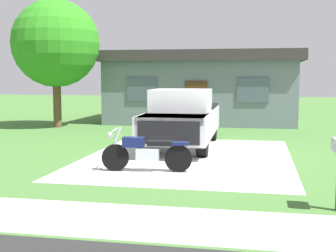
% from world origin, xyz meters
% --- Properties ---
extents(ground_plane, '(80.00, 80.00, 0.00)m').
position_xyz_m(ground_plane, '(0.00, 0.00, 0.00)').
color(ground_plane, '#457535').
extents(driveway_pad, '(5.80, 7.65, 0.01)m').
position_xyz_m(driveway_pad, '(0.00, 0.00, 0.00)').
color(driveway_pad, '#B5B5B5').
rests_on(driveway_pad, ground).
extents(sidewalk_strip, '(36.00, 1.80, 0.01)m').
position_xyz_m(sidewalk_strip, '(0.00, -6.00, 0.00)').
color(sidewalk_strip, beige).
rests_on(sidewalk_strip, ground).
extents(motorcycle, '(2.21, 0.70, 1.09)m').
position_xyz_m(motorcycle, '(-0.72, -2.18, 0.47)').
color(motorcycle, black).
rests_on(motorcycle, ground).
extents(pickup_truck, '(2.10, 5.66, 1.90)m').
position_xyz_m(pickup_truck, '(-0.47, 1.98, 0.95)').
color(pickup_truck, black).
rests_on(pickup_truck, ground).
extents(shade_tree, '(3.90, 3.90, 5.72)m').
position_xyz_m(shade_tree, '(-7.00, 6.63, 3.76)').
color(shade_tree, brown).
rests_on(shade_tree, ground).
extents(neighbor_house, '(9.60, 5.60, 3.50)m').
position_xyz_m(neighbor_house, '(-0.82, 10.32, 1.79)').
color(neighbor_house, slate).
rests_on(neighbor_house, ground).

